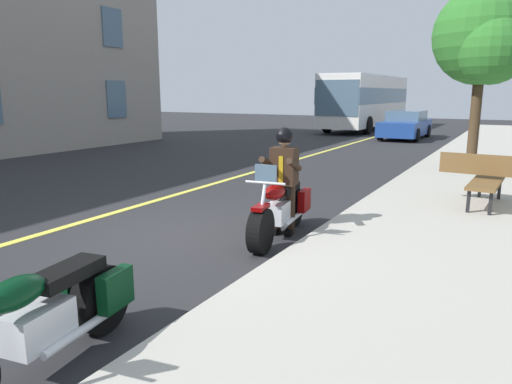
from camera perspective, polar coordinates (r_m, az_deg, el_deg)
ground_plane at (r=7.77m, az=-9.38°, el=-5.21°), size 80.00×80.00×0.00m
sidewalk_curb at (r=6.18m, az=25.96°, el=-10.12°), size 60.00×5.00×0.15m
lane_center_stripe at (r=9.12m, az=-19.28°, el=-3.14°), size 60.00×0.16×0.01m
motorcycle_main at (r=7.50m, az=2.90°, el=-2.12°), size 2.22×0.78×1.26m
rider_main at (r=7.55m, az=3.38°, el=2.51°), size 0.67×0.61×1.74m
motorcycle_parked at (r=4.35m, az=-24.28°, el=-13.85°), size 2.21×0.81×1.26m
bus_far at (r=30.95m, az=13.21°, el=10.85°), size 11.05×2.70×3.30m
car_silver at (r=25.13m, az=17.63°, el=7.74°), size 4.60×1.92×1.40m
bench_sidewalk at (r=10.05m, az=26.17°, el=1.77°), size 1.82×1.80×0.95m
street_tree_curbside at (r=14.43m, az=25.95°, el=16.23°), size 2.80×2.60×4.92m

